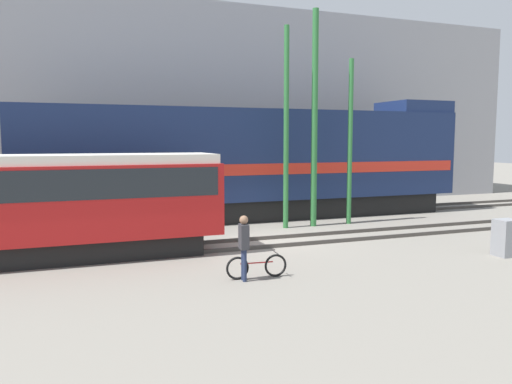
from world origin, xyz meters
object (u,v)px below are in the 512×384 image
streetcar (49,201)px  signal_box (506,238)px  bicycle (257,267)px  utility_pole_right (350,142)px  freight_locomotive (256,162)px  utility_pole_center (314,120)px  person (244,241)px  utility_pole_left (286,128)px

streetcar → signal_box: 14.60m
streetcar → bicycle: (5.32, -4.10, -1.57)m
utility_pole_right → freight_locomotive: bearing=140.3°
streetcar → utility_pole_center: (10.58, 2.81, 2.74)m
streetcar → person: streetcar is taller
person → utility_pole_left: bearing=58.3°
streetcar → utility_pole_left: 9.95m
utility_pole_center → signal_box: (3.26, -7.29, -4.03)m
utility_pole_right → utility_pole_left: bearing=180.0°
freight_locomotive → signal_box: 11.41m
bicycle → utility_pole_center: bearing=52.8°
utility_pole_center → utility_pole_right: bearing=0.0°
freight_locomotive → utility_pole_center: 3.78m
streetcar → utility_pole_center: size_ratio=1.14×
freight_locomotive → signal_box: (4.86, -10.11, -2.09)m
signal_box → freight_locomotive: bearing=115.7°
streetcar → utility_pole_right: (12.35, 2.81, 1.76)m
bicycle → utility_pole_left: 8.86m
streetcar → bicycle: bearing=-37.6°
freight_locomotive → signal_box: freight_locomotive is taller
utility_pole_left → utility_pole_right: utility_pole_left is taller
bicycle → freight_locomotive: bearing=69.4°
person → utility_pole_center: bearing=51.1°
streetcar → person: size_ratio=5.97×
freight_locomotive → utility_pole_left: (0.28, -2.81, 1.55)m
streetcar → utility_pole_left: utility_pole_left is taller
bicycle → utility_pole_center: 9.69m
bicycle → utility_pole_right: utility_pole_right is taller
utility_pole_center → utility_pole_right: (1.78, 0.00, -0.98)m
utility_pole_right → bicycle: bearing=-135.5°
streetcar → utility_pole_left: (9.25, 2.81, 2.35)m
freight_locomotive → streetcar: freight_locomotive is taller
utility_pole_left → utility_pole_center: size_ratio=0.92×
utility_pole_center → freight_locomotive: bearing=119.7°
utility_pole_left → utility_pole_center: bearing=0.0°
freight_locomotive → bicycle: size_ratio=12.28×
utility_pole_center → utility_pole_right: 2.03m
freight_locomotive → utility_pole_left: 3.22m
freight_locomotive → utility_pole_left: bearing=-84.3°
person → signal_box: 8.94m
utility_pole_left → signal_box: utility_pole_left is taller
signal_box → bicycle: bearing=177.4°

